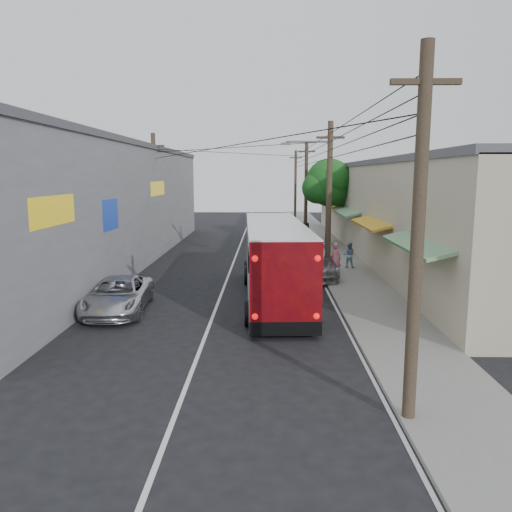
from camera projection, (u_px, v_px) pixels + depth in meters
The scene contains 13 objects.
ground at pixel (188, 382), 13.11m from camera, with size 120.00×120.00×0.00m, color black.
sidewalk at pixel (334, 257), 32.69m from camera, with size 3.00×80.00×0.12m, color slate.
building_right at pixel (397, 208), 34.07m from camera, with size 7.09×40.00×6.25m.
building_left at pixel (94, 203), 30.45m from camera, with size 7.20×36.00×7.25m.
utility_poles at pixel (283, 194), 32.43m from camera, with size 11.80×45.28×8.00m.
street_tree at pixel (330, 184), 37.88m from camera, with size 4.40×4.00×6.60m.
coach_bus at pixel (275, 260), 21.75m from camera, with size 3.08×11.64×3.33m.
jeepney at pixel (118, 295), 19.70m from camera, with size 2.24×4.86×1.35m, color silver.
parked_suv at pixel (314, 262), 26.48m from camera, with size 2.22×5.47×1.59m, color gray.
parked_car_mid at pixel (298, 241), 34.92m from camera, with size 1.93×4.79×1.63m, color #27272C.
parked_car_far at pixel (298, 233), 39.80m from camera, with size 1.66×4.77×1.57m, color black.
pedestrian_near at pixel (335, 260), 25.68m from camera, with size 0.67×0.44×1.84m, color #CA6A7E.
pedestrian_far at pixel (349, 255), 28.45m from camera, with size 0.71×0.55×1.46m, color #819EBD.
Camera 1 is at (2.06, -12.36, 5.38)m, focal length 35.00 mm.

